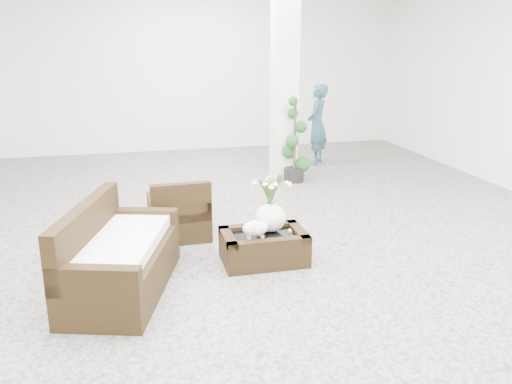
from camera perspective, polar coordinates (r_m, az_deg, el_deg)
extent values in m
plane|color=gray|center=(6.50, -0.21, -5.00)|extent=(11.00, 11.00, 0.00)
cube|color=white|center=(9.09, 3.09, 12.47)|extent=(0.40, 0.40, 3.50)
cube|color=#2F1F0D|center=(5.80, 0.84, -6.08)|extent=(0.90, 0.60, 0.31)
ellipsoid|color=white|center=(5.59, -0.08, -4.10)|extent=(0.28, 0.23, 0.21)
cylinder|color=white|center=(5.83, 3.66, -4.17)|extent=(0.04, 0.04, 0.03)
cube|color=#2F1F0D|center=(6.52, -8.36, -1.63)|extent=(0.73, 0.70, 0.75)
cube|color=#2F1F0D|center=(5.23, -14.32, -5.94)|extent=(1.22, 1.78, 0.87)
imported|color=#284A5A|center=(10.21, 6.61, 7.24)|extent=(0.62, 0.67, 1.53)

